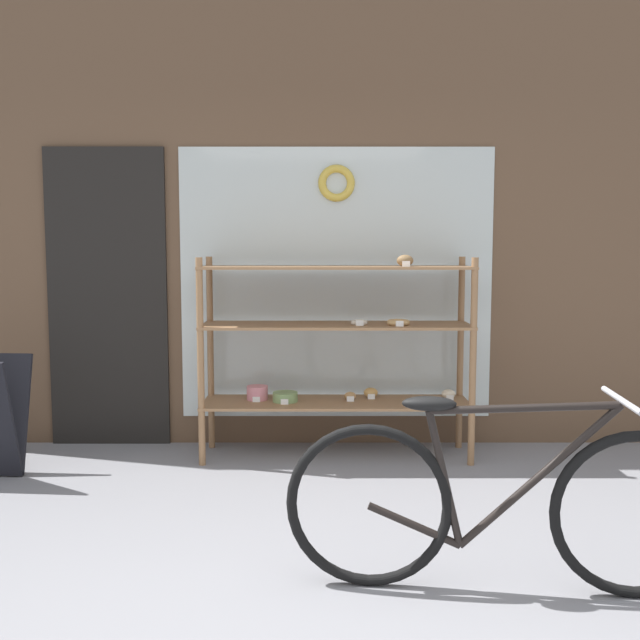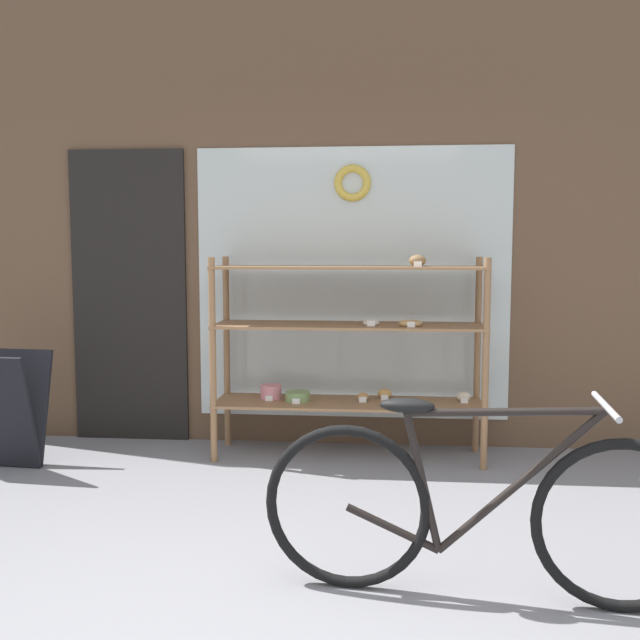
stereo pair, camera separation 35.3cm
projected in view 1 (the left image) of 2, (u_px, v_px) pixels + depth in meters
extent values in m
cube|color=brown|center=(306.00, 215.00, 5.03)|extent=(5.74, 0.08, 3.27)
cube|color=silver|center=(334.00, 284.00, 5.03)|extent=(2.19, 0.02, 1.90)
cube|color=black|center=(105.00, 298.00, 5.03)|extent=(0.84, 0.03, 2.10)
torus|color=gold|center=(334.00, 183.00, 4.94)|extent=(0.26, 0.06, 0.26)
cylinder|color=#8E6642|center=(199.00, 363.00, 4.55)|extent=(0.04, 0.04, 1.34)
cylinder|color=#8E6642|center=(471.00, 363.00, 4.56)|extent=(0.04, 0.04, 1.34)
cylinder|color=#8E6642|center=(208.00, 353.00, 4.96)|extent=(0.04, 0.04, 1.34)
cylinder|color=#8E6642|center=(458.00, 353.00, 4.96)|extent=(0.04, 0.04, 1.34)
cube|color=#8E6642|center=(334.00, 403.00, 4.79)|extent=(1.79, 0.45, 0.02)
cube|color=#8E6642|center=(334.00, 325.00, 4.74)|extent=(1.79, 0.45, 0.02)
cube|color=#8E6642|center=(334.00, 267.00, 4.70)|extent=(1.79, 0.45, 0.02)
cylinder|color=#7A995B|center=(283.00, 397.00, 4.78)|extent=(0.17, 0.17, 0.06)
cube|color=white|center=(282.00, 402.00, 4.69)|extent=(0.05, 0.00, 0.04)
ellipsoid|color=brown|center=(403.00, 261.00, 4.61)|extent=(0.11, 0.09, 0.08)
cube|color=white|center=(404.00, 264.00, 4.55)|extent=(0.05, 0.00, 0.04)
torus|color=tan|center=(396.00, 322.00, 4.67)|extent=(0.15, 0.15, 0.04)
cube|color=white|center=(398.00, 324.00, 4.59)|extent=(0.05, 0.00, 0.04)
ellipsoid|color=beige|center=(446.00, 394.00, 4.87)|extent=(0.09, 0.08, 0.07)
cube|color=white|center=(448.00, 398.00, 4.81)|extent=(0.05, 0.00, 0.04)
cylinder|color=pink|center=(255.00, 393.00, 4.83)|extent=(0.14, 0.14, 0.09)
cube|color=white|center=(254.00, 400.00, 4.76)|extent=(0.05, 0.00, 0.04)
ellipsoid|color=tan|center=(369.00, 393.00, 4.91)|extent=(0.10, 0.08, 0.07)
cube|color=white|center=(369.00, 397.00, 4.85)|extent=(0.05, 0.00, 0.04)
ellipsoid|color=#AD7F4C|center=(348.00, 396.00, 4.82)|extent=(0.08, 0.07, 0.06)
cube|color=white|center=(348.00, 399.00, 4.78)|extent=(0.05, 0.00, 0.04)
torus|color=beige|center=(357.00, 322.00, 4.69)|extent=(0.11, 0.11, 0.03)
cube|color=white|center=(358.00, 323.00, 4.62)|extent=(0.05, 0.00, 0.04)
torus|color=black|center=(367.00, 506.00, 2.94)|extent=(0.69, 0.11, 0.69)
torus|color=black|center=(635.00, 515.00, 2.84)|extent=(0.69, 0.11, 0.69)
cylinder|color=black|center=(537.00, 476.00, 2.86)|extent=(0.64, 0.09, 0.62)
cylinder|color=black|center=(522.00, 408.00, 2.84)|extent=(0.75, 0.10, 0.07)
cylinder|color=black|center=(442.00, 478.00, 2.90)|extent=(0.17, 0.05, 0.57)
cylinder|color=black|center=(412.00, 525.00, 2.93)|extent=(0.39, 0.07, 0.18)
ellipsoid|color=black|center=(427.00, 403.00, 2.87)|extent=(0.23, 0.11, 0.06)
cylinder|color=#B2B2B7|center=(619.00, 400.00, 2.80)|extent=(0.07, 0.46, 0.02)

